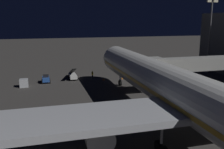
# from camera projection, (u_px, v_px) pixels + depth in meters

# --- Properties ---
(ground_plane) EXTENTS (320.00, 320.00, 0.00)m
(ground_plane) POSITION_uv_depth(u_px,v_px,m) (158.00, 117.00, 36.95)
(ground_plane) COLOR #383533
(airliner_at_gate) EXTENTS (57.45, 67.96, 18.22)m
(airliner_at_gate) POSITION_uv_depth(u_px,v_px,m) (198.00, 102.00, 27.11)
(airliner_at_gate) COLOR silver
(airliner_at_gate) RESTS_ON ground_plane
(jet_bridge) EXTENTS (23.53, 3.40, 6.79)m
(jet_bridge) POSITION_uv_depth(u_px,v_px,m) (194.00, 64.00, 49.25)
(jet_bridge) COLOR #9E9E99
(jet_bridge) RESTS_ON ground_plane
(apron_floodlight_mast) EXTENTS (2.90, 0.50, 18.31)m
(apron_floodlight_mast) POSITION_uv_depth(u_px,v_px,m) (210.00, 32.00, 64.52)
(apron_floodlight_mast) COLOR #59595E
(apron_floodlight_mast) RESTS_ON ground_plane
(baggage_tug_lead) EXTENTS (1.86, 2.69, 1.95)m
(baggage_tug_lead) POSITION_uv_depth(u_px,v_px,m) (46.00, 79.00, 56.50)
(baggage_tug_lead) COLOR #234C9E
(baggage_tug_lead) RESTS_ON ground_plane
(belt_loader) EXTENTS (1.96, 7.96, 3.22)m
(belt_loader) POSITION_uv_depth(u_px,v_px,m) (73.00, 75.00, 60.05)
(belt_loader) COLOR silver
(belt_loader) RESTS_ON ground_plane
(baggage_container_mid_row) EXTENTS (1.67, 1.53, 1.68)m
(baggage_container_mid_row) POSITION_uv_depth(u_px,v_px,m) (24.00, 83.00, 52.87)
(baggage_container_mid_row) COLOR #B7BABF
(baggage_container_mid_row) RESTS_ON ground_plane
(ground_crew_near_nose_gear) EXTENTS (0.40, 0.40, 1.79)m
(ground_crew_near_nose_gear) POSITION_uv_depth(u_px,v_px,m) (92.00, 74.00, 60.62)
(ground_crew_near_nose_gear) COLOR black
(ground_crew_near_nose_gear) RESTS_ON ground_plane
(traffic_cone_nose_port) EXTENTS (0.36, 0.36, 0.55)m
(traffic_cone_nose_port) POSITION_uv_depth(u_px,v_px,m) (122.00, 78.00, 59.85)
(traffic_cone_nose_port) COLOR orange
(traffic_cone_nose_port) RESTS_ON ground_plane
(traffic_cone_nose_starboard) EXTENTS (0.36, 0.36, 0.55)m
(traffic_cone_nose_starboard) POSITION_uv_depth(u_px,v_px,m) (104.00, 79.00, 58.70)
(traffic_cone_nose_starboard) COLOR orange
(traffic_cone_nose_starboard) RESTS_ON ground_plane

